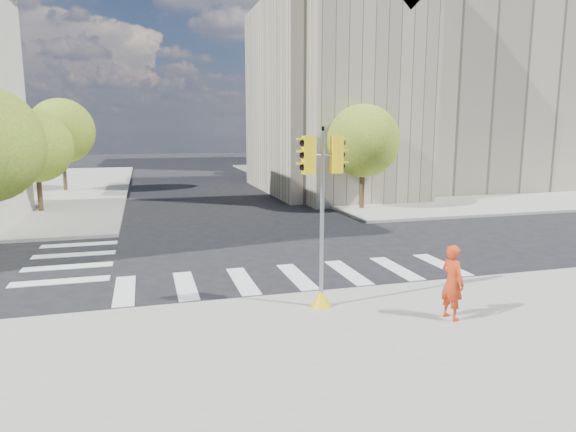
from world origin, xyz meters
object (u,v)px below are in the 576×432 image
object	(u,v)px
lamp_near	(345,131)
photographer	(452,282)
traffic_signal	(322,233)
lamp_far	(287,130)

from	to	relation	value
lamp_near	photographer	world-z (taller)	lamp_near
traffic_signal	photographer	distance (m)	3.45
traffic_signal	lamp_far	bearing A→B (deg)	72.76
traffic_signal	photographer	bearing A→B (deg)	-33.85
photographer	lamp_far	bearing A→B (deg)	-20.96
lamp_near	traffic_signal	bearing A→B (deg)	-113.58
lamp_far	photographer	bearing A→B (deg)	-99.10
photographer	traffic_signal	bearing A→B (deg)	47.34
lamp_near	photographer	distance (m)	21.98
lamp_near	traffic_signal	distance (m)	21.19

